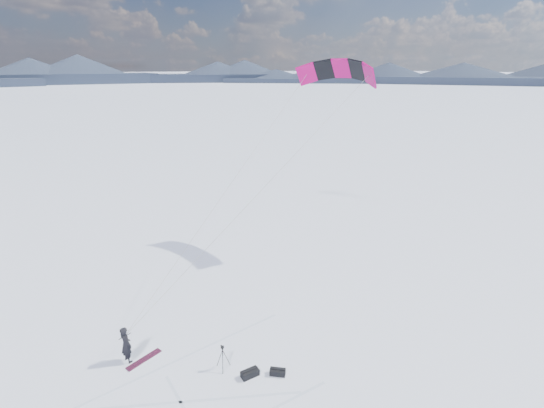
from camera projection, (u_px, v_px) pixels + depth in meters
ground at (199, 372)px, 16.22m from camera, size 1800.00×1800.00×0.00m
horizon_hills at (193, 301)px, 15.10m from camera, size 704.84×706.81×8.44m
snow_tracks at (150, 391)px, 15.28m from camera, size 13.93×9.84×0.01m
snowkiter at (128, 361)px, 16.84m from camera, size 0.58×0.71×1.69m
snowboard at (144, 359)px, 16.88m from camera, size 1.62×0.77×0.04m
tripod at (223, 354)px, 16.18m from camera, size 0.52×0.59×1.12m
gear_bag_a at (250, 373)px, 15.95m from camera, size 0.74×0.37×0.33m
gear_bag_b at (278, 372)px, 16.05m from camera, size 0.68×0.65×0.29m
power_kite at (338, 73)px, 25.08m from camera, size 16.97×7.83×11.13m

